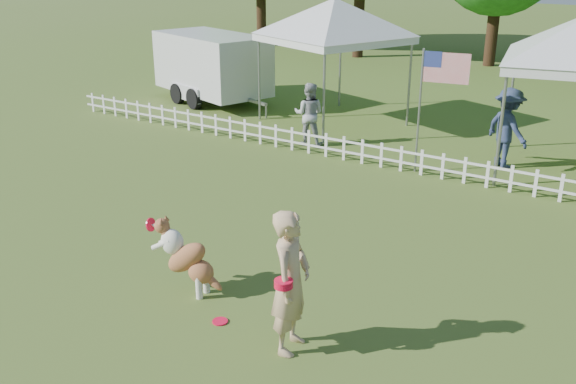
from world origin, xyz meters
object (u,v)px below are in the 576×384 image
(frisbee_on_turf, at_px, (220,321))
(spectator_b, at_px, (507,128))
(dog, at_px, (188,258))
(flag_pole, at_px, (419,112))
(handler, at_px, (291,282))
(spectator_a, at_px, (309,114))
(canopy_tent_left, at_px, (333,64))
(cargo_trailer, at_px, (212,68))

(frisbee_on_turf, relative_size, spectator_b, 0.12)
(dog, relative_size, frisbee_on_turf, 5.23)
(dog, relative_size, spectator_b, 0.60)
(dog, relative_size, flag_pole, 0.40)
(dog, xyz_separation_m, flag_pole, (0.60, 7.08, 0.84))
(handler, relative_size, spectator_b, 1.02)
(flag_pole, bearing_deg, spectator_a, 161.04)
(handler, xyz_separation_m, spectator_a, (-4.68, 7.98, -0.14))
(canopy_tent_left, distance_m, flag_pole, 4.80)
(flag_pole, bearing_deg, handler, -88.55)
(dog, bearing_deg, cargo_trailer, 119.47)
(cargo_trailer, relative_size, flag_pole, 1.84)
(frisbee_on_turf, height_order, cargo_trailer, cargo_trailer)
(handler, height_order, spectator_b, handler)
(dog, bearing_deg, frisbee_on_turf, -32.45)
(flag_pole, bearing_deg, frisbee_on_turf, -97.22)
(spectator_a, bearing_deg, handler, 100.20)
(canopy_tent_left, xyz_separation_m, cargo_trailer, (-4.74, 0.22, -0.60))
(frisbee_on_turf, distance_m, cargo_trailer, 13.85)
(dog, xyz_separation_m, cargo_trailer, (-7.98, 10.15, 0.57))
(handler, distance_m, frisbee_on_turf, 1.48)
(cargo_trailer, distance_m, spectator_a, 5.94)
(flag_pole, relative_size, spectator_b, 1.50)
(cargo_trailer, bearing_deg, flag_pole, -2.26)
(cargo_trailer, height_order, spectator_a, cargo_trailer)
(spectator_a, bearing_deg, dog, 88.83)
(canopy_tent_left, bearing_deg, flag_pole, -15.23)
(cargo_trailer, relative_size, spectator_b, 2.77)
(cargo_trailer, xyz_separation_m, flag_pole, (8.58, -3.07, 0.27))
(canopy_tent_left, xyz_separation_m, flag_pole, (3.85, -2.85, -0.33))
(spectator_b, bearing_deg, frisbee_on_turf, 115.11)
(handler, relative_size, frisbee_on_turf, 8.81)
(frisbee_on_turf, distance_m, spectator_b, 9.11)
(dog, distance_m, canopy_tent_left, 10.52)
(cargo_trailer, xyz_separation_m, spectator_a, (5.36, -2.54, -0.33))
(frisbee_on_turf, bearing_deg, cargo_trailer, 130.13)
(dog, bearing_deg, handler, -18.70)
(dog, height_order, frisbee_on_turf, dog)
(flag_pole, height_order, spectator_b, flag_pole)
(handler, height_order, cargo_trailer, cargo_trailer)
(canopy_tent_left, relative_size, spectator_a, 2.14)
(canopy_tent_left, bearing_deg, frisbee_on_turf, -46.78)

